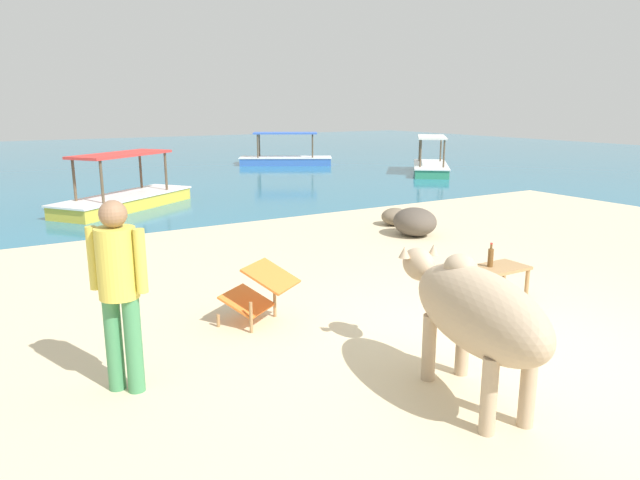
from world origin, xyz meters
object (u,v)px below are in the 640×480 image
bottle (491,257)px  boat_green (431,165)px  low_bench_table (497,273)px  boat_yellow (125,197)px  deck_chair_far (259,290)px  cow (474,309)px  boat_blue (286,158)px  person_standing (119,282)px

bottle → boat_green: boat_green is taller
low_bench_table → boat_yellow: size_ratio=0.21×
deck_chair_far → bottle: bearing=-140.9°
boat_yellow → boat_green: 11.10m
bottle → deck_chair_far: bottle is taller
boat_green → cow: bearing=179.2°
cow → boat_green: (10.67, 12.38, -0.52)m
boat_green → deck_chair_far: bearing=171.2°
boat_blue → low_bench_table: bearing=100.9°
bottle → cow: bearing=-140.6°
person_standing → boat_yellow: bearing=-149.2°
bottle → deck_chair_far: bearing=163.8°
bottle → person_standing: person_standing is taller
low_bench_table → boat_green: size_ratio=0.22×
low_bench_table → cow: bearing=-141.8°
bottle → boat_green: bearing=51.0°
person_standing → boat_blue: size_ratio=0.43×
bottle → boat_green: (8.74, 10.79, -0.31)m
bottle → boat_yellow: bearing=103.8°
bottle → boat_blue: bearing=70.4°
cow → deck_chair_far: bearing=31.2°
person_standing → low_bench_table: bearing=133.0°
cow → boat_yellow: bearing=14.9°
boat_blue → boat_green: bearing=150.8°
bottle → person_standing: (-4.30, 0.00, 0.39)m
low_bench_table → deck_chair_far: (-2.77, 0.84, 0.02)m
low_bench_table → boat_green: boat_green is taller
deck_chair_far → person_standing: bearing=81.4°
boat_yellow → cow: bearing=-124.4°
deck_chair_far → boat_yellow: (0.47, 8.29, -0.13)m
boat_blue → boat_yellow: bearing=71.3°
low_bench_table → boat_green: 13.88m
person_standing → boat_yellow: size_ratio=0.44×
person_standing → boat_blue: bearing=-168.3°
low_bench_table → boat_blue: size_ratio=0.20×
boat_blue → boat_yellow: same height
person_standing → boat_yellow: (2.07, 9.07, -0.70)m
bottle → person_standing: 4.32m
deck_chair_far → boat_blue: bearing=-63.5°
low_bench_table → boat_blue: boat_blue is taller
cow → boat_green: bearing=-27.5°
person_standing → boat_green: 16.94m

